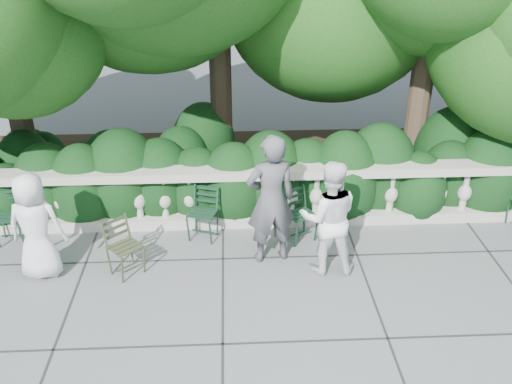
{
  "coord_description": "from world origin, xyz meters",
  "views": [
    {
      "loc": [
        -0.36,
        -6.2,
        4.78
      ],
      "look_at": [
        0.0,
        1.0,
        1.0
      ],
      "focal_mm": 40.0,
      "sensor_mm": 36.0,
      "label": 1
    }
  ],
  "objects_px": {
    "person_woman_grey": "(271,200)",
    "chair_b": "(13,247)",
    "chair_d": "(305,244)",
    "person_casual_man": "(329,218)",
    "chair_weathered": "(134,277)",
    "person_businessman": "(36,226)",
    "chair_c": "(200,243)"
  },
  "relations": [
    {
      "from": "person_woman_grey",
      "to": "chair_b",
      "type": "bearing_deg",
      "value": -19.01
    },
    {
      "from": "chair_d",
      "to": "person_casual_man",
      "type": "xyz_separation_m",
      "value": [
        0.21,
        -0.66,
        0.84
      ]
    },
    {
      "from": "chair_d",
      "to": "chair_weathered",
      "type": "distance_m",
      "value": 2.62
    },
    {
      "from": "chair_weathered",
      "to": "person_woman_grey",
      "type": "relative_size",
      "value": 0.43
    },
    {
      "from": "chair_b",
      "to": "chair_d",
      "type": "bearing_deg",
      "value": -4.43
    },
    {
      "from": "person_woman_grey",
      "to": "person_businessman",
      "type": "bearing_deg",
      "value": -7.73
    },
    {
      "from": "chair_weathered",
      "to": "person_woman_grey",
      "type": "xyz_separation_m",
      "value": [
        1.94,
        0.4,
        0.98
      ]
    },
    {
      "from": "chair_weathered",
      "to": "person_casual_man",
      "type": "distance_m",
      "value": 2.85
    },
    {
      "from": "chair_b",
      "to": "chair_weathered",
      "type": "bearing_deg",
      "value": -26.89
    },
    {
      "from": "chair_b",
      "to": "person_businessman",
      "type": "distance_m",
      "value": 1.27
    },
    {
      "from": "chair_b",
      "to": "person_woman_grey",
      "type": "distance_m",
      "value": 4.06
    },
    {
      "from": "chair_weathered",
      "to": "chair_d",
      "type": "bearing_deg",
      "value": -24.86
    },
    {
      "from": "chair_b",
      "to": "person_businessman",
      "type": "height_order",
      "value": "person_businessman"
    },
    {
      "from": "chair_b",
      "to": "person_woman_grey",
      "type": "bearing_deg",
      "value": -9.81
    },
    {
      "from": "chair_b",
      "to": "chair_c",
      "type": "relative_size",
      "value": 1.0
    },
    {
      "from": "chair_b",
      "to": "person_woman_grey",
      "type": "height_order",
      "value": "person_woman_grey"
    },
    {
      "from": "chair_d",
      "to": "chair_c",
      "type": "bearing_deg",
      "value": 148.98
    },
    {
      "from": "chair_c",
      "to": "person_businessman",
      "type": "bearing_deg",
      "value": -144.1
    },
    {
      "from": "person_casual_man",
      "to": "chair_d",
      "type": "bearing_deg",
      "value": -69.55
    },
    {
      "from": "person_businessman",
      "to": "person_woman_grey",
      "type": "height_order",
      "value": "person_woman_grey"
    },
    {
      "from": "person_woman_grey",
      "to": "person_casual_man",
      "type": "xyz_separation_m",
      "value": [
        0.78,
        -0.31,
        -0.13
      ]
    },
    {
      "from": "chair_c",
      "to": "chair_d",
      "type": "bearing_deg",
      "value": 14.06
    },
    {
      "from": "chair_c",
      "to": "person_woman_grey",
      "type": "xyz_separation_m",
      "value": [
        1.04,
        -0.46,
        0.98
      ]
    },
    {
      "from": "chair_c",
      "to": "chair_d",
      "type": "relative_size",
      "value": 1.0
    },
    {
      "from": "chair_b",
      "to": "chair_weathered",
      "type": "relative_size",
      "value": 1.0
    },
    {
      "from": "chair_weathered",
      "to": "chair_c",
      "type": "bearing_deg",
      "value": 2.24
    },
    {
      "from": "chair_c",
      "to": "chair_weathered",
      "type": "relative_size",
      "value": 1.0
    },
    {
      "from": "chair_b",
      "to": "person_woman_grey",
      "type": "xyz_separation_m",
      "value": [
        3.91,
        -0.49,
        0.98
      ]
    },
    {
      "from": "chair_d",
      "to": "person_woman_grey",
      "type": "xyz_separation_m",
      "value": [
        -0.56,
        -0.35,
        0.98
      ]
    },
    {
      "from": "chair_d",
      "to": "chair_weathered",
      "type": "height_order",
      "value": "same"
    },
    {
      "from": "chair_d",
      "to": "person_casual_man",
      "type": "bearing_deg",
      "value": -99.1
    },
    {
      "from": "chair_b",
      "to": "chair_d",
      "type": "relative_size",
      "value": 1.0
    }
  ]
}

